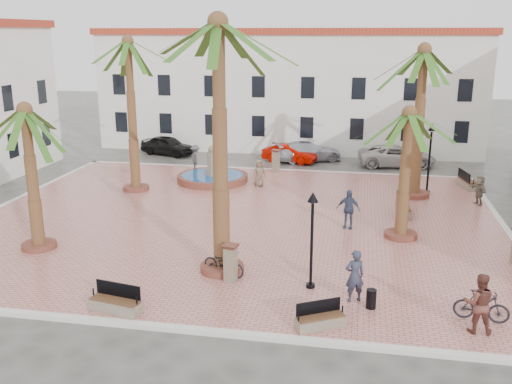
% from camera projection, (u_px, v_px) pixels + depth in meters
% --- Properties ---
extents(ground, '(120.00, 120.00, 0.00)m').
position_uv_depth(ground, '(236.00, 222.00, 28.67)').
color(ground, '#56544F').
rests_on(ground, ground).
extents(plaza, '(26.00, 22.00, 0.15)m').
position_uv_depth(plaza, '(236.00, 220.00, 28.65)').
color(plaza, tan).
rests_on(plaza, ground).
extents(kerb_n, '(26.30, 0.30, 0.16)m').
position_uv_depth(kerb_n, '(271.00, 170.00, 39.06)').
color(kerb_n, silver).
rests_on(kerb_n, ground).
extents(kerb_s, '(26.30, 0.30, 0.16)m').
position_uv_depth(kerb_s, '(163.00, 327.00, 18.24)').
color(kerb_s, silver).
rests_on(kerb_s, ground).
extents(kerb_e, '(0.30, 22.30, 0.16)m').
position_uv_depth(kerb_e, '(511.00, 236.00, 26.37)').
color(kerb_e, silver).
rests_on(kerb_e, ground).
extents(kerb_w, '(0.30, 22.30, 0.16)m').
position_uv_depth(kerb_w, '(3.00, 206.00, 30.93)').
color(kerb_w, silver).
rests_on(kerb_w, ground).
extents(building_north, '(30.40, 7.40, 9.50)m').
position_uv_depth(building_north, '(289.00, 89.00, 46.31)').
color(building_north, white).
rests_on(building_north, ground).
extents(fountain, '(4.41, 4.41, 2.28)m').
position_uv_depth(fountain, '(212.00, 177.00, 35.74)').
color(fountain, brown).
rests_on(fountain, plaza).
extents(palm_nw, '(4.96, 4.96, 8.91)m').
position_uv_depth(palm_nw, '(129.00, 57.00, 31.81)').
color(palm_nw, brown).
rests_on(palm_nw, plaza).
extents(palm_sw, '(4.81, 4.81, 6.34)m').
position_uv_depth(palm_sw, '(26.00, 128.00, 23.37)').
color(palm_sw, brown).
rests_on(palm_sw, plaza).
extents(palm_s, '(5.57, 5.57, 9.76)m').
position_uv_depth(palm_s, '(218.00, 51.00, 20.13)').
color(palm_s, brown).
rests_on(palm_s, plaza).
extents(palm_e, '(4.88, 4.88, 6.03)m').
position_uv_depth(palm_e, '(408.00, 130.00, 24.73)').
color(palm_e, brown).
rests_on(palm_e, plaza).
extents(palm_ne, '(5.70, 5.70, 8.54)m').
position_uv_depth(palm_ne, '(423.00, 68.00, 30.63)').
color(palm_ne, brown).
rests_on(palm_ne, plaza).
extents(bench_s, '(1.88, 0.88, 0.96)m').
position_uv_depth(bench_s, '(116.00, 304.00, 19.06)').
color(bench_s, '#7A6E5C').
rests_on(bench_s, plaza).
extents(bench_se, '(1.65, 1.23, 0.85)m').
position_uv_depth(bench_se, '(320.00, 320.00, 18.03)').
color(bench_se, '#7A6E5C').
rests_on(bench_se, plaza).
extents(bench_e, '(0.73, 2.01, 1.05)m').
position_uv_depth(bench_e, '(403.00, 209.00, 29.26)').
color(bench_e, '#7A6E5C').
rests_on(bench_e, plaza).
extents(bench_ne, '(0.98, 2.04, 1.04)m').
position_uv_depth(bench_ne, '(467.00, 183.00, 34.30)').
color(bench_ne, '#7A6E5C').
rests_on(bench_ne, plaza).
extents(lamppost_s, '(0.40, 0.40, 3.64)m').
position_uv_depth(lamppost_s, '(312.00, 224.00, 20.27)').
color(lamppost_s, black).
rests_on(lamppost_s, plaza).
extents(lamppost_e, '(0.44, 0.44, 4.09)m').
position_uv_depth(lamppost_e, '(430.00, 147.00, 32.37)').
color(lamppost_e, black).
rests_on(lamppost_e, plaza).
extents(bollard_se, '(0.61, 0.61, 1.45)m').
position_uv_depth(bollard_se, '(231.00, 262.00, 21.29)').
color(bollard_se, '#7A6E5C').
rests_on(bollard_se, plaza).
extents(bollard_n, '(0.65, 0.65, 1.49)m').
position_uv_depth(bollard_n, '(276.00, 160.00, 38.19)').
color(bollard_n, '#7A6E5C').
rests_on(bollard_n, plaza).
extents(litter_bin, '(0.35, 0.35, 0.67)m').
position_uv_depth(litter_bin, '(371.00, 299.00, 19.28)').
color(litter_bin, black).
rests_on(litter_bin, plaza).
extents(cyclist_a, '(0.81, 0.68, 1.89)m').
position_uv_depth(cyclist_a, '(355.00, 276.00, 19.63)').
color(cyclist_a, '#2D2F43').
rests_on(cyclist_a, plaza).
extents(bicycle_a, '(1.91, 1.21, 0.95)m').
position_uv_depth(bicycle_a, '(224.00, 263.00, 21.90)').
color(bicycle_a, black).
rests_on(bicycle_a, plaza).
extents(cyclist_b, '(0.98, 0.78, 1.95)m').
position_uv_depth(cyclist_b, '(479.00, 303.00, 17.58)').
color(cyclist_b, brown).
rests_on(cyclist_b, plaza).
extents(bicycle_b, '(1.80, 0.79, 1.05)m').
position_uv_depth(bicycle_b, '(482.00, 306.00, 18.37)').
color(bicycle_b, black).
rests_on(bicycle_b, plaza).
extents(pedestrian_fountain_a, '(0.96, 0.87, 1.64)m').
position_uv_depth(pedestrian_fountain_a, '(259.00, 173.00, 34.50)').
color(pedestrian_fountain_a, '#7C644F').
rests_on(pedestrian_fountain_a, plaza).
extents(pedestrian_fountain_b, '(1.17, 0.66, 1.89)m').
position_uv_depth(pedestrian_fountain_b, '(348.00, 209.00, 27.06)').
color(pedestrian_fountain_b, '#3B4865').
rests_on(pedestrian_fountain_b, plaza).
extents(pedestrian_north, '(1.01, 1.34, 1.85)m').
position_uv_depth(pedestrian_north, '(196.00, 158.00, 37.98)').
color(pedestrian_north, '#4B4A50').
rests_on(pedestrian_north, plaza).
extents(pedestrian_east, '(0.99, 1.56, 1.61)m').
position_uv_depth(pedestrian_east, '(479.00, 190.00, 30.81)').
color(pedestrian_east, '#7C6F5D').
rests_on(pedestrian_east, plaza).
extents(car_black, '(4.66, 2.96, 1.48)m').
position_uv_depth(car_black, '(168.00, 145.00, 44.13)').
color(car_black, black).
rests_on(car_black, ground).
extents(car_red, '(4.18, 2.36, 1.30)m').
position_uv_depth(car_red, '(290.00, 153.00, 41.61)').
color(car_red, '#AF0B00').
rests_on(car_red, ground).
extents(car_silver, '(5.39, 3.95, 1.45)m').
position_uv_depth(car_silver, '(308.00, 151.00, 41.99)').
color(car_silver, '#B7B6BF').
rests_on(car_silver, ground).
extents(car_white, '(5.67, 3.21, 1.49)m').
position_uv_depth(car_white, '(397.00, 156.00, 40.35)').
color(car_white, beige).
rests_on(car_white, ground).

